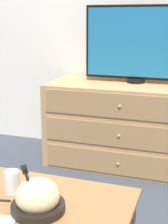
% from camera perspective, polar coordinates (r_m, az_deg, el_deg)
% --- Properties ---
extents(ground_plane, '(12.00, 12.00, 0.00)m').
position_cam_1_polar(ground_plane, '(3.25, 9.12, -6.36)').
color(ground_plane, '#383D47').
extents(wall_back, '(12.00, 0.05, 2.60)m').
position_cam_1_polar(wall_back, '(3.05, 10.27, 17.15)').
color(wall_back, white).
rests_on(wall_back, ground_plane).
extents(dresser, '(1.29, 0.59, 0.68)m').
position_cam_1_polar(dresser, '(2.85, 7.14, -2.12)').
color(dresser, tan).
rests_on(dresser, ground_plane).
extents(tv, '(0.85, 0.15, 0.61)m').
position_cam_1_polar(tv, '(2.81, 8.86, 11.17)').
color(tv, black).
rests_on(tv, dresser).
extents(coffee_table, '(0.91, 0.55, 0.47)m').
position_cam_1_polar(coffee_table, '(1.50, -10.60, -16.80)').
color(coffee_table, '#9E6B3D').
rests_on(coffee_table, ground_plane).
extents(takeout_bowl, '(0.21, 0.21, 0.18)m').
position_cam_1_polar(takeout_bowl, '(1.37, -7.69, -14.05)').
color(takeout_bowl, black).
rests_on(takeout_bowl, coffee_table).
extents(drink_cup, '(0.07, 0.07, 0.10)m').
position_cam_1_polar(drink_cup, '(1.53, -11.86, -11.48)').
color(drink_cup, white).
rests_on(drink_cup, coffee_table).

